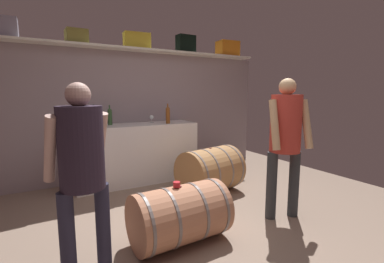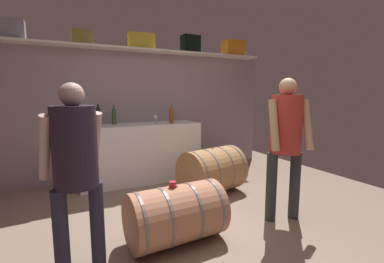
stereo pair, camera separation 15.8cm
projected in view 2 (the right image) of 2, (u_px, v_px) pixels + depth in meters
name	position (u px, v px, depth m)	size (l,w,h in m)	color
ground_plane	(182.00, 213.00, 3.27)	(6.14, 7.97, 0.02)	#846E5E
back_wall_panel	(139.00, 115.00, 4.71)	(4.94, 0.10, 2.12)	gray
high_shelf_board	(140.00, 50.00, 4.42)	(4.55, 0.40, 0.03)	silver
toolcase_grey	(7.00, 29.00, 3.60)	(0.42, 0.23, 0.27)	gray
toolcase_olive	(82.00, 38.00, 4.02)	(0.29, 0.29, 0.20)	olive
toolcase_yellow	(141.00, 41.00, 4.41)	(0.42, 0.20, 0.25)	gold
toolcase_black	(190.00, 44.00, 4.81)	(0.32, 0.19, 0.31)	black
toolcase_orange	(233.00, 49.00, 5.22)	(0.40, 0.29, 0.29)	orange
work_cabinet	(140.00, 152.00, 4.42)	(1.92, 0.61, 0.94)	white
wine_bottle_dark	(98.00, 116.00, 4.14)	(0.07, 0.07, 0.32)	black
wine_bottle_green	(114.00, 116.00, 4.27)	(0.07, 0.07, 0.31)	#345831
wine_bottle_amber	(171.00, 115.00, 4.41)	(0.07, 0.07, 0.33)	brown
wine_glass	(156.00, 117.00, 4.54)	(0.07, 0.07, 0.13)	white
wine_barrel_near	(176.00, 214.00, 2.58)	(0.93, 0.60, 0.57)	#B07353
wine_barrel_far	(212.00, 171.00, 3.88)	(0.95, 0.81, 0.66)	#A97948
tasting_cup	(172.00, 184.00, 2.53)	(0.07, 0.07, 0.05)	red
winemaker_pouring	(76.00, 161.00, 2.01)	(0.48, 0.41, 1.51)	#272639
visitor_tasting	(286.00, 135.00, 2.96)	(0.51, 0.44, 1.59)	#2E3135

